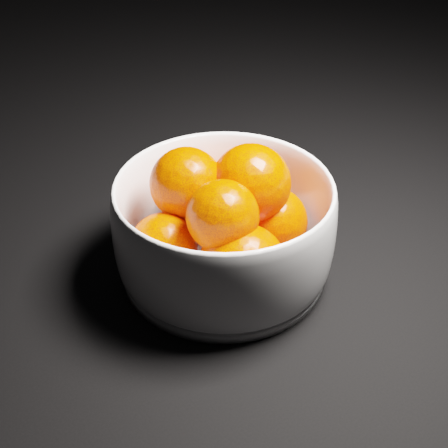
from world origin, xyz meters
TOP-DOWN VIEW (x-y plane):
  - bowl at (0.25, -0.25)m, footprint 0.22×0.22m
  - orange_pile at (0.25, -0.25)m, footprint 0.18×0.19m

SIDE VIEW (x-z plane):
  - bowl at x=0.25m, z-range 0.00..0.11m
  - orange_pile at x=0.25m, z-range 0.00..0.13m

